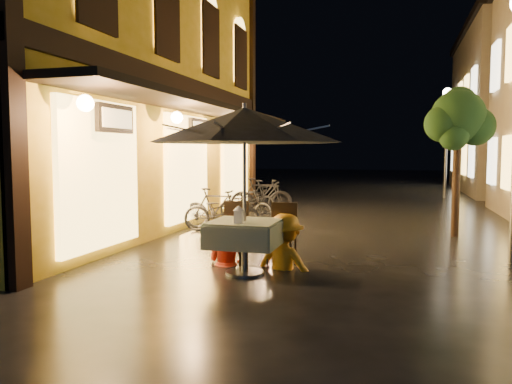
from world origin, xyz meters
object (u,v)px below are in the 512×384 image
(patio_umbrella, at_px, (244,125))
(person_yellow, at_px, (285,215))
(table_lantern, at_px, (239,213))
(cafe_table, at_px, (245,234))
(person_orange, at_px, (227,218))
(bicycle_0, at_px, (222,212))

(patio_umbrella, height_order, person_yellow, patio_umbrella)
(table_lantern, height_order, person_yellow, person_yellow)
(cafe_table, distance_m, patio_umbrella, 1.56)
(person_orange, xyz_separation_m, person_yellow, (0.95, -0.05, 0.08))
(bicycle_0, bearing_deg, table_lantern, -171.30)
(person_yellow, xyz_separation_m, bicycle_0, (-2.13, 3.07, -0.37))
(cafe_table, height_order, person_yellow, person_yellow)
(table_lantern, bearing_deg, person_orange, 118.63)
(patio_umbrella, xyz_separation_m, person_yellow, (0.48, 0.53, -1.34))
(patio_umbrella, height_order, table_lantern, patio_umbrella)
(cafe_table, relative_size, patio_umbrella, 0.36)
(person_yellow, bearing_deg, patio_umbrella, 61.62)
(patio_umbrella, xyz_separation_m, person_orange, (-0.47, 0.58, -1.42))
(cafe_table, relative_size, person_orange, 0.68)
(cafe_table, relative_size, bicycle_0, 0.59)
(cafe_table, xyz_separation_m, table_lantern, (0.00, -0.27, 0.33))
(patio_umbrella, xyz_separation_m, table_lantern, (-0.00, -0.27, -1.23))
(table_lantern, height_order, person_orange, person_orange)
(person_orange, bearing_deg, person_yellow, -163.52)
(cafe_table, relative_size, table_lantern, 3.96)
(person_yellow, bearing_deg, bicycle_0, -41.77)
(cafe_table, bearing_deg, person_yellow, 48.11)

